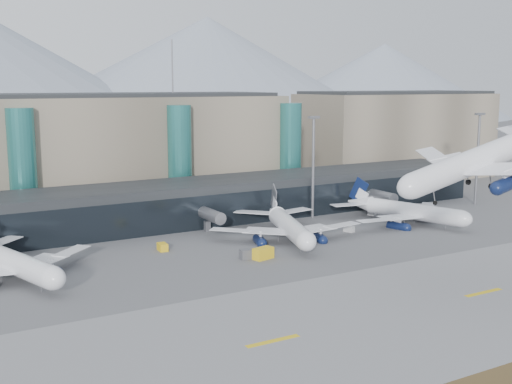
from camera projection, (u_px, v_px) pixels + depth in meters
ground at (329, 287)px, 107.02m from camera, size 900.00×900.00×0.00m
runway_strip at (389, 314)px, 94.19m from camera, size 400.00×40.00×0.04m
runway_markings at (389, 314)px, 94.18m from camera, size 128.00×1.00×0.02m
concourse at (188, 203)px, 155.59m from camera, size 170.00×27.00×10.00m
terminal_main at (51, 153)px, 169.22m from camera, size 130.00×30.00×31.00m
terminal_east at (396, 135)px, 228.00m from camera, size 70.00×30.00×31.00m
teal_towers at (106, 162)px, 160.68m from camera, size 116.40×19.40×46.00m
mountain_ridge at (15, 65)px, 432.42m from camera, size 910.00×400.00×110.00m
lightmast_mid at (313, 161)px, 160.39m from camera, size 3.00×1.20×25.60m
lightmast_right at (478, 153)px, 178.04m from camera, size 3.00×1.20×25.60m
hero_jet at (487, 152)px, 101.72m from camera, size 34.19×35.09×11.30m
jet_parked_left at (6, 254)px, 111.63m from camera, size 33.41×35.02×11.24m
jet_parked_mid at (286, 219)px, 139.98m from camera, size 33.78×35.69×11.46m
jet_parked_right at (401, 205)px, 156.13m from camera, size 33.49×35.17×11.29m
veh_b at (162, 247)px, 130.05m from camera, size 1.84×2.80×1.55m
veh_c at (249, 254)px, 124.09m from camera, size 3.63×2.15×1.93m
veh_d at (372, 211)px, 166.10m from camera, size 3.49×3.13×1.77m
veh_g at (349, 229)px, 146.72m from camera, size 2.02×2.65×1.37m
veh_h at (263, 253)px, 123.93m from camera, size 4.42×3.04×2.22m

